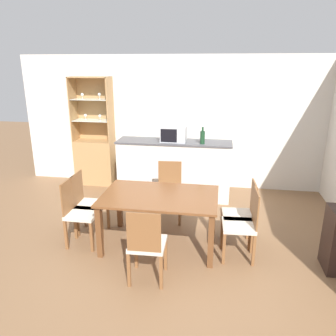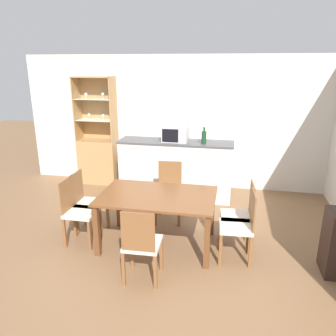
% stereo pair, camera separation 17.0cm
% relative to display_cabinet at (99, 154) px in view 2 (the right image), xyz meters
% --- Properties ---
extents(ground_plane, '(18.00, 18.00, 0.00)m').
position_rel_display_cabinet_xyz_m(ground_plane, '(1.89, -2.41, -0.62)').
color(ground_plane, brown).
extents(wall_back, '(6.80, 0.06, 2.55)m').
position_rel_display_cabinet_xyz_m(wall_back, '(1.89, 0.22, 0.66)').
color(wall_back, silver).
rests_on(wall_back, ground_plane).
extents(kitchen_counter, '(2.06, 0.53, 1.06)m').
position_rel_display_cabinet_xyz_m(kitchen_counter, '(1.69, -0.46, -0.09)').
color(kitchen_counter, silver).
rests_on(kitchen_counter, ground_plane).
extents(display_cabinet, '(0.77, 0.40, 2.14)m').
position_rel_display_cabinet_xyz_m(display_cabinet, '(0.00, 0.00, 0.00)').
color(display_cabinet, tan).
rests_on(display_cabinet, ground_plane).
extents(dining_table, '(1.52, 0.97, 0.73)m').
position_rel_display_cabinet_xyz_m(dining_table, '(1.75, -2.19, 0.01)').
color(dining_table, brown).
rests_on(dining_table, ground_plane).
extents(dining_chair_side_left_near, '(0.40, 0.40, 0.91)m').
position_rel_display_cabinet_xyz_m(dining_chair_side_left_near, '(0.68, -2.34, -0.15)').
color(dining_chair_side_left_near, beige).
rests_on(dining_chair_side_left_near, ground_plane).
extents(dining_chair_side_left_far, '(0.41, 0.41, 0.91)m').
position_rel_display_cabinet_xyz_m(dining_chair_side_left_far, '(0.68, -2.05, -0.15)').
color(dining_chair_side_left_far, beige).
rests_on(dining_chair_side_left_far, ground_plane).
extents(dining_chair_head_near, '(0.41, 0.41, 0.91)m').
position_rel_display_cabinet_xyz_m(dining_chair_head_near, '(1.76, -2.99, -0.15)').
color(dining_chair_head_near, beige).
rests_on(dining_chair_head_near, ground_plane).
extents(dining_chair_side_right_near, '(0.42, 0.42, 0.91)m').
position_rel_display_cabinet_xyz_m(dining_chair_side_right_near, '(2.83, -2.34, -0.15)').
color(dining_chair_side_right_near, beige).
rests_on(dining_chair_side_right_near, ground_plane).
extents(dining_chair_side_right_far, '(0.43, 0.43, 0.91)m').
position_rel_display_cabinet_xyz_m(dining_chair_side_right_far, '(2.83, -2.04, -0.15)').
color(dining_chair_side_right_far, beige).
rests_on(dining_chair_side_right_far, ground_plane).
extents(dining_chair_head_far, '(0.43, 0.43, 0.91)m').
position_rel_display_cabinet_xyz_m(dining_chair_head_far, '(1.75, -1.39, -0.15)').
color(dining_chair_head_far, beige).
rests_on(dining_chair_head_far, ground_plane).
extents(microwave, '(0.45, 0.38, 0.27)m').
position_rel_display_cabinet_xyz_m(microwave, '(1.68, -0.45, 0.58)').
color(microwave, '#B7BABF').
rests_on(microwave, kitchen_counter).
extents(wine_bottle, '(0.08, 0.08, 0.29)m').
position_rel_display_cabinet_xyz_m(wine_bottle, '(2.20, -0.58, 0.56)').
color(wine_bottle, '#193D23').
rests_on(wine_bottle, kitchen_counter).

